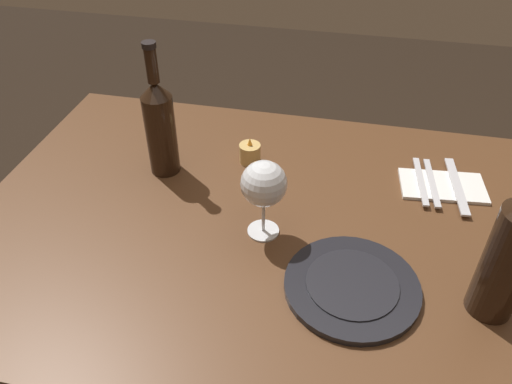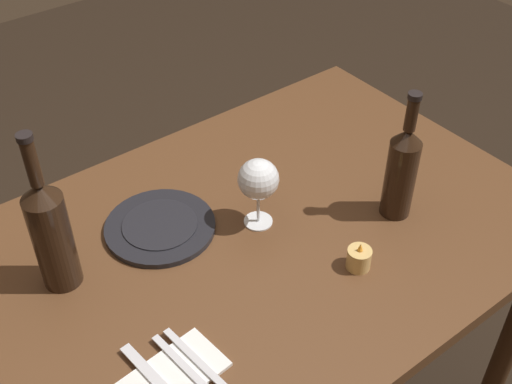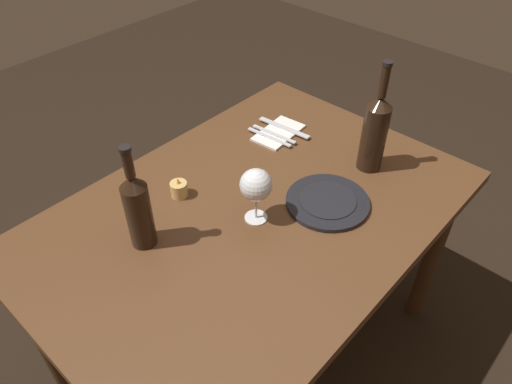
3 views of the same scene
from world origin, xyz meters
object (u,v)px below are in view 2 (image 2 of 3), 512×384
Objects in this scene: wine_bottle at (402,170)px; fork_outer at (196,359)px; dinner_plate at (160,227)px; wine_bottle_second at (51,232)px; table_knife at (158,382)px; votive_candle at (359,259)px; folded_napkin at (173,376)px; fork_inner at (184,366)px; wine_glass_left at (258,180)px.

wine_bottle is 0.61m from fork_outer.
wine_bottle reaches higher than dinner_plate.
table_knife is (-0.02, 0.34, -0.13)m from wine_bottle_second.
votive_candle is at bearing 179.16° from table_knife.
table_knife reaches higher than folded_napkin.
folded_napkin is 1.11× the size of fork_inner.
folded_napkin is at bearing 180.00° from table_knife.
wine_bottle_second is at bearing -72.93° from fork_outer.
table_knife is (0.03, 0.00, 0.01)m from folded_napkin.
fork_inner is (-0.08, 0.34, -0.13)m from wine_bottle_second.
dinner_plate is 0.41m from table_knife.
wine_glass_left reaches higher than table_knife.
fork_inner reaches higher than folded_napkin.
wine_glass_left reaches higher than dinner_plate.
table_knife is at bearing 0.00° from fork_outer.
fork_inner is at bearing -0.95° from votive_candle.
fork_inner is at bearing 180.00° from folded_napkin.
fork_inner and fork_outer have the same top height.
folded_napkin is 0.05m from fork_outer.
folded_napkin is at bearing 62.08° from dinner_plate.
wine_bottle is at bearing 149.04° from wine_glass_left.
fork_outer is at bearing -1.01° from votive_candle.
wine_bottle reaches higher than votive_candle.
fork_outer is at bearing 6.48° from wine_bottle.
table_knife is (0.05, 0.00, 0.00)m from fork_inner.
dinner_plate is at bearing -31.45° from wine_glass_left.
fork_outer is at bearing 180.00° from folded_napkin.
wine_bottle_second is (0.43, -0.11, 0.01)m from wine_glass_left.
wine_bottle_second is 0.63m from votive_candle.
wine_bottle is 0.69m from table_knife.
folded_napkin is (0.65, 0.07, -0.12)m from wine_bottle.
wine_bottle is 4.75× the size of votive_candle.
wine_glass_left is 0.95× the size of fork_inner.
wine_glass_left is 0.43m from fork_inner.
votive_candle is 0.49m from table_knife.
wine_bottle is 0.87× the size of wine_bottle_second.
fork_outer is at bearing 180.00° from table_knife.
wine_bottle reaches higher than wine_glass_left.
dinner_plate is 0.39m from folded_napkin.
folded_napkin is (-0.05, 0.34, -0.13)m from wine_bottle_second.
wine_bottle is 0.64m from fork_inner.
wine_bottle_second reaches higher than votive_candle.
wine_glass_left is at bearing -146.39° from fork_inner.
votive_candle is at bearing 21.44° from wine_bottle.
wine_glass_left is 0.44m from wine_bottle_second.
fork_inner is at bearing 103.13° from wine_bottle_second.
fork_outer is 0.08m from table_knife.
wine_bottle_second is at bearing -34.13° from votive_candle.
wine_bottle_second is at bearing -21.12° from wine_bottle.
votive_candle is 0.45m from dinner_plate.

